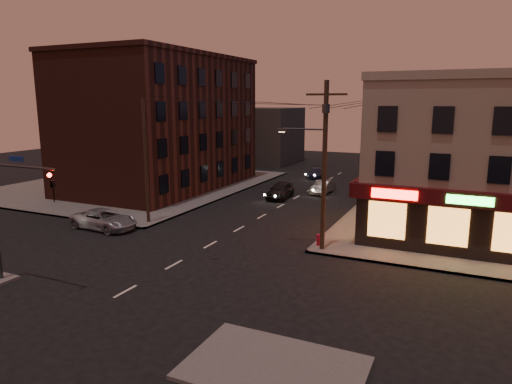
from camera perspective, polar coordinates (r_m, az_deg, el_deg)
The scene contains 16 objects.
ground at distance 26.17m, azimuth -10.24°, elevation -8.95°, with size 120.00×120.00×0.00m, color black.
sidewalk_nw at distance 51.42m, azimuth -14.55°, elevation 0.97°, with size 24.00×28.00×0.15m, color #514F4C.
pizza_building at distance 33.63m, azimuth 27.53°, elevation 3.83°, with size 15.85×12.85×10.50m.
brick_apartment at distance 48.53m, azimuth -11.71°, elevation 8.33°, with size 12.00×20.00×13.00m, color #441D15.
bg_building_ne_a at distance 58.23m, azimuth 24.55°, elevation 4.89°, with size 10.00×12.00×7.00m, color #3F3D3A.
bg_building_nw at distance 67.91m, azimuth 1.11°, elevation 7.11°, with size 9.00×10.00×8.00m, color #3F3D3A.
bg_building_ne_b at distance 72.25m, azimuth 23.08°, elevation 5.67°, with size 8.00×8.00×6.00m, color #3F3D3A.
utility_pole_main at distance 27.07m, azimuth 8.33°, elevation 4.36°, with size 4.20×0.44×10.00m.
utility_pole_far at distance 52.69m, azimuth 16.70°, elevation 6.13°, with size 0.26×0.26×9.00m, color #382619.
utility_pole_west at distance 34.15m, azimuth -13.62°, elevation 3.71°, with size 0.24×0.24×9.00m, color #382619.
traffic_signal at distance 25.02m, azimuth -28.68°, elevation -1.22°, with size 4.49×0.32×6.47m.
suv_cross at distance 34.29m, azimuth -18.46°, elevation -3.26°, with size 2.32×5.02×1.40m, color gray.
sedan_near at distance 42.83m, azimuth 3.08°, elevation 0.23°, with size 1.79×4.44×1.51m, color black.
sedan_mid at distance 45.45m, azimuth 8.36°, elevation 0.61°, with size 1.35×3.86×1.27m, color #64625D.
sedan_far at distance 54.61m, azimuth 7.57°, elevation 2.37°, with size 1.63×4.02×1.17m, color #1A1F35.
fire_hydrant at distance 28.73m, azimuth 7.79°, elevation -5.84°, with size 0.34×0.34×0.75m.
Camera 1 is at (14.34, -19.97, 8.98)m, focal length 32.00 mm.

